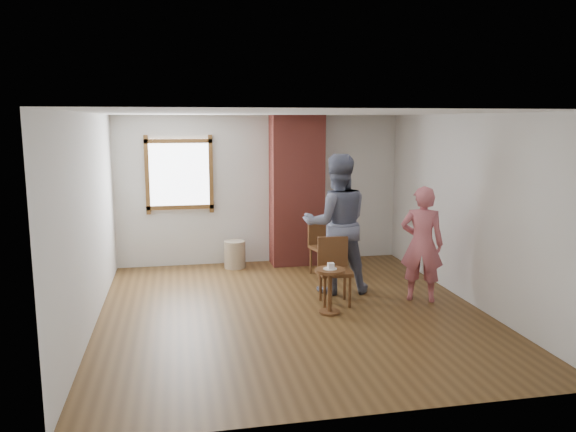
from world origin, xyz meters
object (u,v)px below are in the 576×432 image
at_px(dining_chair_right, 334,267).
at_px(person_pink, 422,244).
at_px(dining_chair_left, 323,243).
at_px(man, 337,224).
at_px(side_table, 330,284).
at_px(stoneware_crock, 235,254).

distance_m(dining_chair_right, person_pink, 1.27).
relative_size(dining_chair_left, man, 0.45).
distance_m(dining_chair_right, side_table, 0.47).
distance_m(side_table, man, 1.16).
bearing_deg(person_pink, side_table, 38.25).
xyz_separation_m(dining_chair_left, man, (-0.05, -0.96, 0.50)).
relative_size(stoneware_crock, person_pink, 0.29).
distance_m(stoneware_crock, man, 2.26).
bearing_deg(dining_chair_right, man, 76.16).
xyz_separation_m(dining_chair_right, person_pink, (1.23, -0.13, 0.30)).
bearing_deg(stoneware_crock, dining_chair_left, -26.62).
height_order(side_table, man, man).
bearing_deg(stoneware_crock, person_pink, -43.76).
bearing_deg(side_table, dining_chair_right, 67.33).
bearing_deg(side_table, stoneware_crock, 110.90).
height_order(dining_chair_left, dining_chair_right, dining_chair_left).
relative_size(side_table, man, 0.29).
xyz_separation_m(man, person_pink, (1.05, -0.63, -0.21)).
bearing_deg(stoneware_crock, side_table, -69.10).
bearing_deg(person_pink, man, -4.38).
relative_size(stoneware_crock, side_table, 0.78).
height_order(dining_chair_left, person_pink, person_pink).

